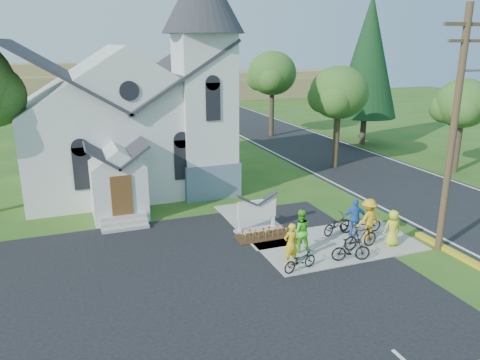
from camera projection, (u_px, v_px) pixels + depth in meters
name	position (u px, v px, depth m)	size (l,w,h in m)	color
ground	(312.00, 254.00, 19.67)	(120.00, 120.00, 0.00)	#265518
parking_lot	(156.00, 311.00, 15.49)	(20.00, 16.00, 0.02)	black
road	(330.00, 156.00, 36.51)	(8.00, 90.00, 0.02)	black
sidewalk	(337.00, 243.00, 20.62)	(7.00, 4.00, 0.05)	#9E998F
church	(130.00, 100.00, 27.51)	(12.35, 12.00, 13.00)	silver
church_sign	(257.00, 210.00, 21.84)	(2.20, 0.40, 1.70)	#9E998F
flower_bed	(264.00, 237.00, 21.31)	(2.60, 1.10, 0.07)	#37200F
utility_pole	(455.00, 124.00, 18.61)	(3.45, 0.28, 10.00)	#4B3525
tree_road_near	(339.00, 93.00, 31.84)	(4.00, 4.00, 7.05)	#36291D
tree_road_mid	(272.00, 74.00, 42.60)	(4.40, 4.40, 7.80)	#36291D
tree_road_far	(463.00, 104.00, 30.79)	(3.60, 3.60, 6.30)	#36291D
conifer	(369.00, 57.00, 38.81)	(5.20, 5.20, 12.40)	#36291D
distant_hills	(149.00, 86.00, 70.70)	(61.00, 10.00, 5.60)	olive
cyclist_0	(291.00, 244.00, 18.41)	(0.63, 0.42, 1.74)	yellow
bike_0	(300.00, 261.00, 18.04)	(0.54, 1.54, 0.81)	black
cyclist_1	(300.00, 231.00, 19.55)	(0.90, 0.70, 1.86)	#48CD26
bike_1	(351.00, 250.00, 18.80)	(0.45, 1.61, 0.96)	black
cyclist_2	(355.00, 218.00, 21.03)	(1.05, 0.44, 1.79)	blue
bike_2	(337.00, 224.00, 21.51)	(0.60, 1.71, 0.90)	black
cyclist_3	(368.00, 220.00, 20.70)	(1.23, 0.71, 1.91)	gold
bike_3	(361.00, 237.00, 19.92)	(0.49, 1.73, 1.04)	black
cyclist_4	(393.00, 228.00, 20.16)	(0.79, 0.51, 1.61)	#CCDA29
bike_4	(360.00, 222.00, 21.61)	(0.69, 1.96, 1.03)	black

